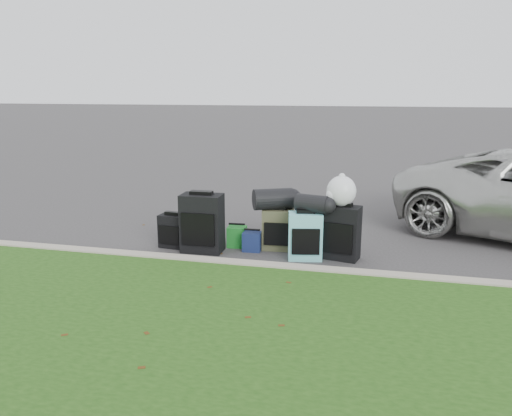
% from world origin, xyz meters
% --- Properties ---
extents(ground, '(120.00, 120.00, 0.00)m').
position_xyz_m(ground, '(0.00, 0.00, 0.00)').
color(ground, '#383535').
rests_on(ground, ground).
extents(curb, '(120.00, 0.18, 0.15)m').
position_xyz_m(curb, '(0.00, -1.00, 0.07)').
color(curb, '#9E937F').
rests_on(curb, ground).
extents(suitcase_small_black, '(0.40, 0.25, 0.48)m').
position_xyz_m(suitcase_small_black, '(-1.24, -0.22, 0.24)').
color(suitcase_small_black, black).
rests_on(suitcase_small_black, ground).
extents(suitcase_large_black_left, '(0.58, 0.35, 0.82)m').
position_xyz_m(suitcase_large_black_left, '(-0.76, -0.30, 0.41)').
color(suitcase_large_black_left, black).
rests_on(suitcase_large_black_left, ground).
extents(suitcase_olive, '(0.44, 0.29, 0.59)m').
position_xyz_m(suitcase_olive, '(0.26, 0.04, 0.29)').
color(suitcase_olive, '#3A3B25').
rests_on(suitcase_olive, ground).
extents(suitcase_teal, '(0.49, 0.35, 0.64)m').
position_xyz_m(suitcase_teal, '(0.70, -0.29, 0.32)').
color(suitcase_teal, '#55A4A6').
rests_on(suitcase_teal, ground).
extents(suitcase_large_black_right, '(0.54, 0.39, 0.73)m').
position_xyz_m(suitcase_large_black_right, '(1.16, -0.16, 0.36)').
color(suitcase_large_black_right, black).
rests_on(suitcase_large_black_right, ground).
extents(tote_green, '(0.28, 0.23, 0.30)m').
position_xyz_m(tote_green, '(-0.34, 0.02, 0.15)').
color(tote_green, '#1A7624').
rests_on(tote_green, ground).
extents(tote_navy, '(0.26, 0.21, 0.27)m').
position_xyz_m(tote_navy, '(-0.08, -0.12, 0.14)').
color(tote_navy, '#15214B').
rests_on(tote_navy, ground).
extents(duffel_left, '(0.63, 0.51, 0.30)m').
position_xyz_m(duffel_left, '(0.19, 0.03, 0.74)').
color(duffel_left, black).
rests_on(duffel_left, suitcase_olive).
extents(duffel_right, '(0.48, 0.34, 0.24)m').
position_xyz_m(duffel_right, '(0.77, -0.24, 0.76)').
color(duffel_right, black).
rests_on(duffel_right, suitcase_teal).
extents(trash_bag, '(0.39, 0.39, 0.39)m').
position_xyz_m(trash_bag, '(1.14, -0.14, 0.93)').
color(trash_bag, white).
rests_on(trash_bag, suitcase_large_black_right).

